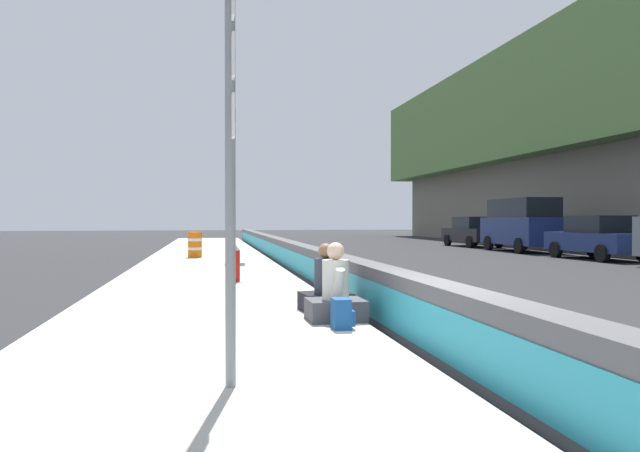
{
  "coord_description": "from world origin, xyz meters",
  "views": [
    {
      "loc": [
        -6.67,
        2.6,
        1.58
      ],
      "look_at": [
        8.3,
        -0.13,
        1.4
      ],
      "focal_mm": 34.2,
      "sensor_mm": 36.0,
      "label": 1
    }
  ],
  "objects_px": {
    "construction_barrel": "(195,245)",
    "parked_car_fourth": "(598,237)",
    "route_sign_post": "(231,143)",
    "backpack": "(342,314)",
    "parked_car_far": "(473,232)",
    "seated_person_middle": "(326,290)",
    "fire_hydrant": "(235,262)",
    "parked_car_midline": "(522,224)",
    "seated_person_foreground": "(336,296)"
  },
  "relations": [
    {
      "from": "construction_barrel",
      "to": "parked_car_fourth",
      "type": "height_order",
      "value": "parked_car_fourth"
    },
    {
      "from": "route_sign_post",
      "to": "parked_car_fourth",
      "type": "xyz_separation_m",
      "value": [
        16.03,
        -14.68,
        -1.37
      ]
    },
    {
      "from": "backpack",
      "to": "construction_barrel",
      "type": "bearing_deg",
      "value": 8.21
    },
    {
      "from": "parked_car_far",
      "to": "construction_barrel",
      "type": "bearing_deg",
      "value": 121.23
    },
    {
      "from": "backpack",
      "to": "parked_car_fourth",
      "type": "xyz_separation_m",
      "value": [
        13.52,
        -13.15,
        0.53
      ]
    },
    {
      "from": "seated_person_middle",
      "to": "route_sign_post",
      "type": "bearing_deg",
      "value": 158.47
    },
    {
      "from": "fire_hydrant",
      "to": "seated_person_middle",
      "type": "distance_m",
      "value": 4.88
    },
    {
      "from": "backpack",
      "to": "parked_car_midline",
      "type": "relative_size",
      "value": 0.08
    },
    {
      "from": "fire_hydrant",
      "to": "parked_car_fourth",
      "type": "bearing_deg",
      "value": -63.24
    },
    {
      "from": "backpack",
      "to": "construction_barrel",
      "type": "xyz_separation_m",
      "value": [
        15.46,
        2.23,
        0.28
      ]
    },
    {
      "from": "parked_car_midline",
      "to": "parked_car_far",
      "type": "xyz_separation_m",
      "value": [
        5.43,
        0.06,
        -0.49
      ]
    },
    {
      "from": "construction_barrel",
      "to": "parked_car_fourth",
      "type": "distance_m",
      "value": 15.51
    },
    {
      "from": "construction_barrel",
      "to": "seated_person_middle",
      "type": "bearing_deg",
      "value": -170.49
    },
    {
      "from": "seated_person_foreground",
      "to": "seated_person_middle",
      "type": "distance_m",
      "value": 0.91
    },
    {
      "from": "construction_barrel",
      "to": "fire_hydrant",
      "type": "bearing_deg",
      "value": -173.14
    },
    {
      "from": "seated_person_foreground",
      "to": "backpack",
      "type": "relative_size",
      "value": 2.77
    },
    {
      "from": "construction_barrel",
      "to": "parked_car_midline",
      "type": "relative_size",
      "value": 0.18
    },
    {
      "from": "seated_person_middle",
      "to": "parked_car_fourth",
      "type": "xyz_separation_m",
      "value": [
        11.93,
        -13.06,
        0.39
      ]
    },
    {
      "from": "parked_car_far",
      "to": "parked_car_fourth",
      "type": "bearing_deg",
      "value": -179.59
    },
    {
      "from": "route_sign_post",
      "to": "parked_car_fourth",
      "type": "distance_m",
      "value": 21.77
    },
    {
      "from": "route_sign_post",
      "to": "parked_car_midline",
      "type": "xyz_separation_m",
      "value": [
        21.82,
        -14.65,
        -0.88
      ]
    },
    {
      "from": "fire_hydrant",
      "to": "seated_person_foreground",
      "type": "height_order",
      "value": "seated_person_foreground"
    },
    {
      "from": "seated_person_middle",
      "to": "parked_car_fourth",
      "type": "relative_size",
      "value": 0.23
    },
    {
      "from": "backpack",
      "to": "parked_car_far",
      "type": "relative_size",
      "value": 0.09
    },
    {
      "from": "seated_person_middle",
      "to": "construction_barrel",
      "type": "distance_m",
      "value": 14.07
    },
    {
      "from": "construction_barrel",
      "to": "parked_car_far",
      "type": "xyz_separation_m",
      "value": [
        9.28,
        -15.3,
        0.24
      ]
    },
    {
      "from": "parked_car_fourth",
      "to": "fire_hydrant",
      "type": "bearing_deg",
      "value": 116.76
    },
    {
      "from": "parked_car_fourth",
      "to": "parked_car_far",
      "type": "xyz_separation_m",
      "value": [
        11.22,
        0.08,
        0.0
      ]
    },
    {
      "from": "backpack",
      "to": "route_sign_post",
      "type": "bearing_deg",
      "value": 148.72
    },
    {
      "from": "parked_car_fourth",
      "to": "parked_car_far",
      "type": "bearing_deg",
      "value": 0.41
    },
    {
      "from": "seated_person_foreground",
      "to": "parked_car_fourth",
      "type": "bearing_deg",
      "value": -45.57
    },
    {
      "from": "parked_car_fourth",
      "to": "parked_car_midline",
      "type": "bearing_deg",
      "value": 0.24
    },
    {
      "from": "fire_hydrant",
      "to": "parked_car_midline",
      "type": "bearing_deg",
      "value": -47.65
    },
    {
      "from": "seated_person_foreground",
      "to": "parked_car_midline",
      "type": "distance_m",
      "value": 22.78
    },
    {
      "from": "route_sign_post",
      "to": "backpack",
      "type": "xyz_separation_m",
      "value": [
        2.51,
        -1.52,
        -1.9
      ]
    },
    {
      "from": "construction_barrel",
      "to": "parked_car_midline",
      "type": "height_order",
      "value": "parked_car_midline"
    },
    {
      "from": "parked_car_far",
      "to": "route_sign_post",
      "type": "bearing_deg",
      "value": 151.83
    },
    {
      "from": "fire_hydrant",
      "to": "parked_car_midline",
      "type": "distance_m",
      "value": 19.31
    },
    {
      "from": "seated_person_middle",
      "to": "fire_hydrant",
      "type": "bearing_deg",
      "value": 14.5
    },
    {
      "from": "route_sign_post",
      "to": "seated_person_foreground",
      "type": "bearing_deg",
      "value": -26.39
    },
    {
      "from": "fire_hydrant",
      "to": "parked_car_midline",
      "type": "xyz_separation_m",
      "value": [
        13.0,
        -14.26,
        0.77
      ]
    },
    {
      "from": "route_sign_post",
      "to": "construction_barrel",
      "type": "xyz_separation_m",
      "value": [
        17.97,
        0.71,
        -1.61
      ]
    },
    {
      "from": "route_sign_post",
      "to": "backpack",
      "type": "distance_m",
      "value": 3.5
    },
    {
      "from": "seated_person_foreground",
      "to": "parked_car_far",
      "type": "xyz_separation_m",
      "value": [
        24.06,
        -13.01,
        0.38
      ]
    },
    {
      "from": "construction_barrel",
      "to": "backpack",
      "type": "bearing_deg",
      "value": -171.79
    },
    {
      "from": "seated_person_foreground",
      "to": "construction_barrel",
      "type": "distance_m",
      "value": 14.96
    },
    {
      "from": "fire_hydrant",
      "to": "backpack",
      "type": "distance_m",
      "value": 6.42
    },
    {
      "from": "parked_car_fourth",
      "to": "parked_car_far",
      "type": "height_order",
      "value": "same"
    },
    {
      "from": "fire_hydrant",
      "to": "route_sign_post",
      "type": "bearing_deg",
      "value": 177.44
    },
    {
      "from": "backpack",
      "to": "parked_car_far",
      "type": "xyz_separation_m",
      "value": [
        24.74,
        -13.07,
        0.53
      ]
    }
  ]
}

